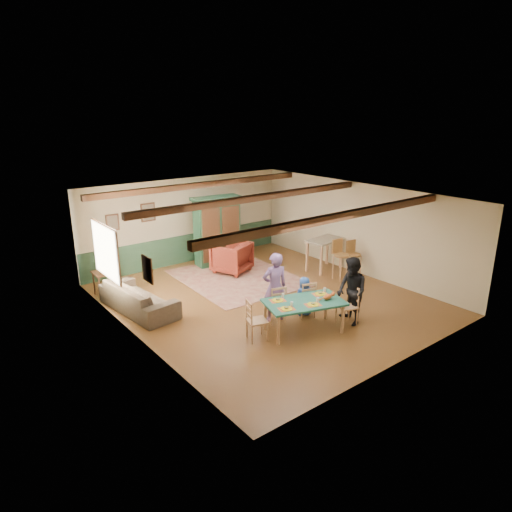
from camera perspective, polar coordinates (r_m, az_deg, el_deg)
floor at (r=11.90m, az=1.27°, el=-5.44°), size 8.00×8.00×0.00m
wall_back at (r=14.65m, az=-8.66°, el=4.39°), size 7.00×0.02×2.70m
wall_left at (r=9.72m, az=-14.90°, el=-2.95°), size 0.02×8.00×2.70m
wall_right at (r=13.84m, az=12.63°, el=3.38°), size 0.02×8.00×2.70m
ceiling at (r=11.12m, az=1.36°, el=7.46°), size 7.00×8.00×0.02m
wainscot_back at (r=14.86m, az=-8.46°, el=1.00°), size 6.95×0.03×0.90m
ceiling_beam_front at (r=9.51m, az=10.20°, el=4.85°), size 6.95×0.16×0.16m
ceiling_beam_mid at (r=11.44m, az=0.08°, el=7.30°), size 6.95×0.16×0.16m
ceiling_beam_back at (r=13.56m, az=-6.79°, el=8.83°), size 6.95×0.16×0.16m
window_left at (r=11.19m, az=-18.34°, el=0.54°), size 0.06×1.60×1.30m
picture_left_wall at (r=9.08m, az=-13.41°, el=-1.63°), size 0.04×0.42×0.52m
picture_back_a at (r=13.95m, az=-13.34°, el=5.34°), size 0.45×0.04×0.55m
picture_back_b at (r=13.58m, az=-17.50°, el=4.01°), size 0.38×0.04×0.48m
dining_table at (r=10.18m, az=5.97°, el=-7.51°), size 1.92×1.43×0.71m
dining_chair_far_left at (r=10.57m, az=2.48°, el=-5.90°), size 0.51×0.52×0.90m
dining_chair_far_right at (r=10.86m, az=6.21°, el=-5.31°), size 0.51×0.52×0.90m
dining_chair_end_left at (r=9.75m, az=0.14°, el=-8.00°), size 0.52×0.51×0.90m
dining_chair_end_right at (r=10.64m, az=11.31°, el=-6.07°), size 0.52×0.51×0.90m
person_man at (r=10.49m, az=2.35°, el=-3.89°), size 0.69×0.56×1.64m
person_woman at (r=10.56m, az=11.87°, el=-4.33°), size 0.80×0.91×1.57m
person_child at (r=10.91m, az=6.03°, el=-5.03°), size 0.54×0.43×0.96m
cat at (r=10.16m, az=8.95°, el=-4.98°), size 0.37×0.23×0.17m
place_setting_near_left at (r=9.61m, az=3.85°, el=-6.35°), size 0.45×0.39×0.11m
place_setting_near_center at (r=9.86m, az=7.15°, el=-5.81°), size 0.45×0.39×0.11m
place_setting_far_left at (r=10.01m, az=2.74°, el=-5.31°), size 0.45×0.39×0.11m
place_setting_far_right at (r=10.44m, az=8.05°, el=-4.48°), size 0.45×0.39×0.11m
area_rug at (r=13.39m, az=-2.33°, el=-2.72°), size 3.17×3.70×0.01m
armoire at (r=14.36m, az=-4.90°, el=3.16°), size 1.59×0.78×2.16m
armchair at (r=13.75m, az=-3.08°, el=-0.15°), size 1.31×1.32×0.93m
sofa at (r=11.51m, az=-14.48°, el=-5.02°), size 1.17×2.43×0.68m
end_table at (r=12.70m, az=-18.34°, el=-3.26°), size 0.54×0.54×0.66m
table_lamp at (r=12.50m, az=-18.62°, el=-0.56°), size 0.36×0.36×0.60m
counter_table at (r=14.06m, az=8.54°, el=0.18°), size 1.24×0.82×0.97m
bar_stool_left at (r=13.34m, az=10.59°, el=-0.47°), size 0.43×0.47×1.17m
bar_stool_right at (r=13.66m, az=12.17°, el=-0.36°), size 0.41×0.45×1.06m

